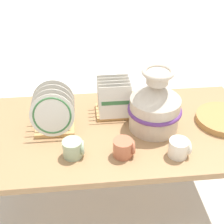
% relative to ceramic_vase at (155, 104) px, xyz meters
% --- Properties ---
extents(ground_plane, '(14.00, 14.00, 0.00)m').
position_rel_ceramic_vase_xyz_m(ground_plane, '(-0.23, 0.01, -0.77)').
color(ground_plane, beige).
extents(display_table, '(1.55, 0.77, 0.63)m').
position_rel_ceramic_vase_xyz_m(display_table, '(-0.23, 0.01, -0.21)').
color(display_table, '#9E754C').
rests_on(display_table, ground_plane).
extents(ceramic_vase, '(0.29, 0.29, 0.35)m').
position_rel_ceramic_vase_xyz_m(ceramic_vase, '(0.00, 0.00, 0.00)').
color(ceramic_vase, beige).
rests_on(ceramic_vase, display_table).
extents(dish_rack_round_plates, '(0.23, 0.21, 0.25)m').
position_rel_ceramic_vase_xyz_m(dish_rack_round_plates, '(-0.53, 0.03, -0.05)').
color(dish_rack_round_plates, tan).
rests_on(dish_rack_round_plates, display_table).
extents(dish_rack_square_plates, '(0.21, 0.20, 0.20)m').
position_rel_ceramic_vase_xyz_m(dish_rack_square_plates, '(-0.20, 0.16, -0.07)').
color(dish_rack_square_plates, tan).
rests_on(dish_rack_square_plates, display_table).
extents(wicker_charger_stack, '(0.30, 0.30, 0.04)m').
position_rel_ceramic_vase_xyz_m(wicker_charger_stack, '(0.40, 0.01, -0.13)').
color(wicker_charger_stack, '#AD7F47').
rests_on(wicker_charger_stack, display_table).
extents(mug_sage_glaze, '(0.10, 0.10, 0.09)m').
position_rel_ceramic_vase_xyz_m(mug_sage_glaze, '(-0.43, -0.19, -0.10)').
color(mug_sage_glaze, '#9EB28E').
rests_on(mug_sage_glaze, display_table).
extents(mug_cream_glaze, '(0.10, 0.10, 0.09)m').
position_rel_ceramic_vase_xyz_m(mug_cream_glaze, '(0.08, -0.24, -0.10)').
color(mug_cream_glaze, silver).
rests_on(mug_cream_glaze, display_table).
extents(mug_terracotta_glaze, '(0.10, 0.10, 0.09)m').
position_rel_ceramic_vase_xyz_m(mug_terracotta_glaze, '(-0.19, -0.21, -0.10)').
color(mug_terracotta_glaze, '#B76647').
rests_on(mug_terracotta_glaze, display_table).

